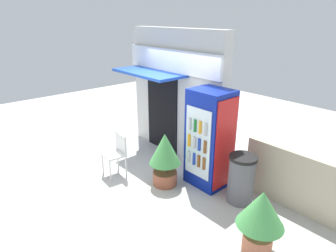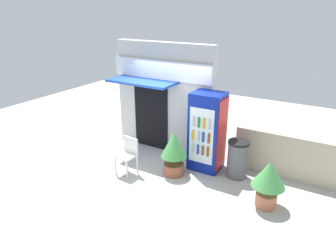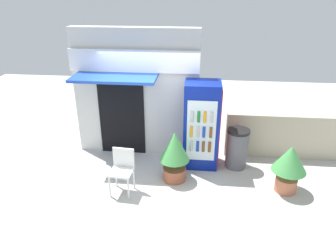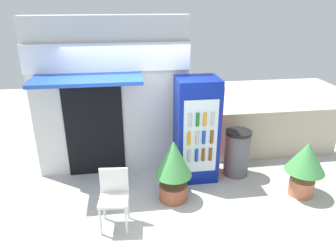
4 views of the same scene
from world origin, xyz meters
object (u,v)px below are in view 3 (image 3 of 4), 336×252
at_px(potted_plant_curbside, 290,163).
at_px(trash_bin, 237,148).
at_px(plastic_chair, 122,167).
at_px(drink_cooler, 202,125).
at_px(potted_plant_near_shop, 175,152).

relative_size(potted_plant_curbside, trash_bin, 1.10).
bearing_deg(potted_plant_curbside, plastic_chair, -174.39).
height_order(drink_cooler, potted_plant_near_shop, drink_cooler).
height_order(plastic_chair, trash_bin, trash_bin).
bearing_deg(potted_plant_curbside, trash_bin, 137.08).
relative_size(drink_cooler, potted_plant_curbside, 1.93).
xyz_separation_m(drink_cooler, trash_bin, (0.81, -0.02, -0.52)).
distance_m(plastic_chair, trash_bin, 2.62).
bearing_deg(potted_plant_near_shop, plastic_chair, -152.89).
height_order(potted_plant_curbside, trash_bin, potted_plant_curbside).
relative_size(potted_plant_near_shop, trash_bin, 1.20).
distance_m(drink_cooler, potted_plant_curbside, 1.97).
bearing_deg(trash_bin, potted_plant_curbside, -42.92).
xyz_separation_m(plastic_chair, potted_plant_curbside, (3.26, 0.32, 0.10)).
bearing_deg(trash_bin, potted_plant_near_shop, -153.83).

